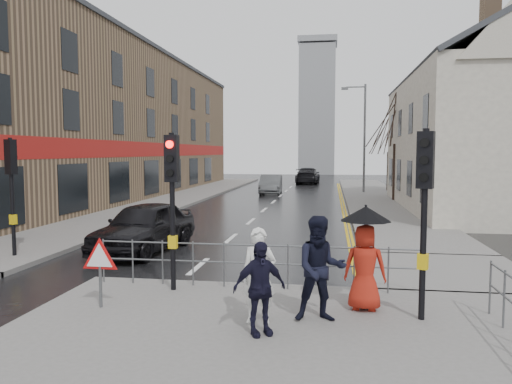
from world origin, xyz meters
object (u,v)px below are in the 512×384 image
(pedestrian_d, at_px, (259,288))
(car_parked, at_px, (144,227))
(pedestrian_b, at_px, (321,269))
(pedestrian_with_umbrella, at_px, (365,253))
(car_mid, at_px, (271,184))
(pedestrian_a, at_px, (259,276))

(pedestrian_d, xyz_separation_m, car_parked, (-4.67, 6.96, -0.13))
(pedestrian_b, bearing_deg, car_parked, 123.49)
(pedestrian_with_umbrella, height_order, pedestrian_d, pedestrian_with_umbrella)
(pedestrian_b, xyz_separation_m, car_mid, (-4.29, 28.30, -0.36))
(pedestrian_a, relative_size, pedestrian_with_umbrella, 0.85)
(pedestrian_d, distance_m, car_mid, 29.32)
(pedestrian_b, relative_size, pedestrian_with_umbrella, 0.95)
(pedestrian_d, height_order, car_mid, pedestrian_d)
(pedestrian_d, distance_m, car_parked, 8.38)
(pedestrian_a, xyz_separation_m, car_mid, (-3.23, 28.56, -0.26))
(pedestrian_b, xyz_separation_m, pedestrian_d, (-0.97, -0.83, -0.16))
(pedestrian_b, xyz_separation_m, car_parked, (-5.64, 6.13, -0.29))
(pedestrian_b, relative_size, car_parked, 0.41)
(pedestrian_a, distance_m, pedestrian_with_umbrella, 2.15)
(pedestrian_d, relative_size, car_parked, 0.34)
(pedestrian_with_umbrella, distance_m, pedestrian_d, 2.41)
(pedestrian_b, bearing_deg, pedestrian_with_umbrella, 33.38)
(car_mid, bearing_deg, pedestrian_d, -86.56)
(pedestrian_with_umbrella, bearing_deg, pedestrian_a, -151.73)
(pedestrian_b, distance_m, car_mid, 28.63)
(car_mid, bearing_deg, pedestrian_a, -86.61)
(car_parked, bearing_deg, pedestrian_with_umbrella, -32.68)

